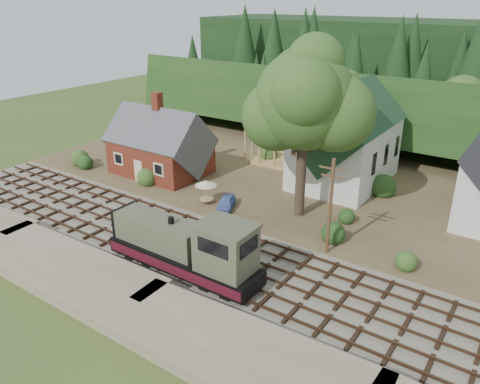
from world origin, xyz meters
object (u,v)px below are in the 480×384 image
Objects in this scene: locomotive at (188,249)px; car_blue at (226,203)px; patio_set at (206,184)px; car_green at (146,163)px.

locomotive is 11.13m from car_blue.
car_blue is at bearing 2.67° from patio_set.
locomotive reaches higher than car_green.
car_green is at bearing 162.56° from patio_set.
locomotive reaches higher than patio_set.
patio_set is at bearing -112.02° from car_green.
car_blue is 1.46× the size of patio_set.
patio_set is at bearing 159.11° from car_blue.
car_green is 12.42m from patio_set.
patio_set is (-2.27, -0.11, 1.41)m from car_blue.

